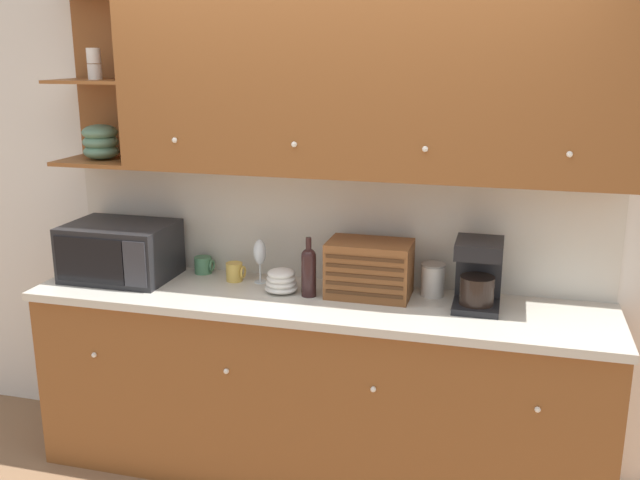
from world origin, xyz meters
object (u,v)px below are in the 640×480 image
at_px(mug, 204,265).
at_px(wine_bottle, 309,270).
at_px(wine_glass, 260,253).
at_px(bowl_stack_on_counter, 281,281).
at_px(storage_canister, 433,280).
at_px(bread_box, 369,269).
at_px(coffee_maker, 478,273).
at_px(microwave, 120,251).
at_px(mug_blue_second, 235,272).

relative_size(mug, wine_bottle, 0.35).
bearing_deg(mug, wine_glass, -11.19).
relative_size(bowl_stack_on_counter, storage_canister, 1.03).
distance_m(bowl_stack_on_counter, storage_canister, 0.74).
relative_size(bread_box, storage_canister, 2.50).
xyz_separation_m(wine_glass, bread_box, (0.58, -0.05, -0.02)).
xyz_separation_m(mug, bread_box, (0.92, -0.12, 0.09)).
distance_m(wine_bottle, coffee_maker, 0.79).
height_order(wine_bottle, coffee_maker, coffee_maker).
xyz_separation_m(microwave, storage_canister, (1.60, 0.14, -0.06)).
bearing_deg(wine_glass, mug, 168.81).
relative_size(storage_canister, coffee_maker, 0.49).
height_order(mug, wine_bottle, wine_bottle).
relative_size(microwave, wine_bottle, 1.83).
height_order(microwave, wine_glass, microwave).
distance_m(mug, bread_box, 0.93).
relative_size(wine_bottle, storage_canister, 1.83).
bearing_deg(microwave, wine_bottle, -1.32).
distance_m(bowl_stack_on_counter, coffee_maker, 0.94).
relative_size(microwave, storage_canister, 3.36).
xyz_separation_m(wine_bottle, storage_canister, (0.58, 0.16, -0.05)).
xyz_separation_m(mug, storage_canister, (1.21, -0.04, 0.04)).
xyz_separation_m(bowl_stack_on_counter, bread_box, (0.42, 0.06, 0.08)).
height_order(microwave, bread_box, microwave).
bearing_deg(wine_glass, bowl_stack_on_counter, -37.26).
bearing_deg(bowl_stack_on_counter, mug_blue_second, 159.78).
bearing_deg(bowl_stack_on_counter, microwave, 179.67).
relative_size(wine_glass, storage_canister, 1.42).
bearing_deg(mug, microwave, -155.12).
bearing_deg(mug, coffee_maker, -5.65).
distance_m(microwave, coffee_maker, 1.81).
xyz_separation_m(wine_glass, bowl_stack_on_counter, (0.15, -0.11, -0.10)).
relative_size(mug, bowl_stack_on_counter, 0.63).
xyz_separation_m(microwave, wine_bottle, (1.02, -0.02, -0.01)).
distance_m(bowl_stack_on_counter, bread_box, 0.44).
bearing_deg(bread_box, bowl_stack_on_counter, -171.49).
bearing_deg(microwave, storage_canister, 5.00).
distance_m(mug_blue_second, storage_canister, 1.01).
relative_size(wine_glass, wine_bottle, 0.78).
height_order(mug_blue_second, bowl_stack_on_counter, bowl_stack_on_counter).
bearing_deg(wine_bottle, bread_box, 16.34).
xyz_separation_m(microwave, mug_blue_second, (0.59, 0.10, -0.10)).
bearing_deg(mug_blue_second, wine_glass, 4.12).
bearing_deg(coffee_maker, wine_glass, 176.13).
xyz_separation_m(mug_blue_second, bread_box, (0.71, -0.04, 0.09)).
bearing_deg(microwave, coffee_maker, 1.14).
height_order(microwave, coffee_maker, coffee_maker).
bearing_deg(wine_bottle, bowl_stack_on_counter, 172.80).
height_order(microwave, bowl_stack_on_counter, microwave).
xyz_separation_m(mug, wine_glass, (0.34, -0.07, 0.11)).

